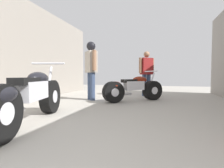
{
  "coord_description": "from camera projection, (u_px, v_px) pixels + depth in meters",
  "views": [
    {
      "loc": [
        0.83,
        -0.22,
        0.73
      ],
      "look_at": [
        -0.21,
        3.38,
        0.54
      ],
      "focal_mm": 26.06,
      "sensor_mm": 36.0,
      "label": 1
    }
  ],
  "objects": [
    {
      "name": "ground_plane",
      "position": [
        122.0,
        106.0,
        3.89
      ],
      "size": [
        17.03,
        17.03,
        0.0
      ],
      "primitive_type": "plane",
      "color": "#A8A399"
    },
    {
      "name": "mechanic_with_helmet",
      "position": [
        91.0,
        65.0,
        4.88
      ],
      "size": [
        0.55,
        0.58,
        1.75
      ],
      "color": "#384766",
      "rests_on": "ground_plane"
    },
    {
      "name": "motorcycle_maroon_cruiser",
      "position": [
        30.0,
        97.0,
        2.42
      ],
      "size": [
        0.86,
        2.07,
        0.98
      ],
      "color": "black",
      "rests_on": "ground_plane"
    },
    {
      "name": "garage_partition_left",
      "position": [
        21.0,
        49.0,
        4.63
      ],
      "size": [
        0.08,
        7.81,
        2.98
      ],
      "primitive_type": "cube",
      "color": "gray",
      "rests_on": "ground_plane"
    },
    {
      "name": "mechanic_in_blue",
      "position": [
        146.0,
        71.0,
        5.9
      ],
      "size": [
        0.55,
        0.5,
        1.61
      ],
      "color": "#384766",
      "rests_on": "ground_plane"
    },
    {
      "name": "motorcycle_black_naked",
      "position": [
        133.0,
        89.0,
        4.65
      ],
      "size": [
        1.58,
        1.4,
        0.88
      ],
      "color": "black",
      "rests_on": "ground_plane"
    }
  ]
}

